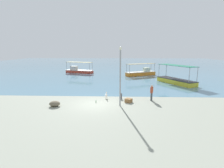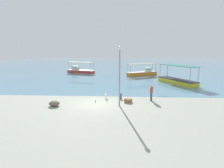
{
  "view_description": "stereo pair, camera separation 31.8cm",
  "coord_description": "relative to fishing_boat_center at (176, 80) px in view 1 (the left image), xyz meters",
  "views": [
    {
      "loc": [
        2.23,
        -16.59,
        5.37
      ],
      "look_at": [
        1.46,
        3.8,
        1.32
      ],
      "focal_mm": 28.0,
      "sensor_mm": 36.0,
      "label": 1
    },
    {
      "loc": [
        2.55,
        -16.58,
        5.37
      ],
      "look_at": [
        1.46,
        3.8,
        1.32
      ],
      "focal_mm": 28.0,
      "sensor_mm": 36.0,
      "label": 2
    }
  ],
  "objects": [
    {
      "name": "fishing_boat_near_right",
      "position": [
        -18.53,
        12.52,
        0.03
      ],
      "size": [
        6.71,
        3.63,
        2.5
      ],
      "color": "#C4432E",
      "rests_on": "harbor_water"
    },
    {
      "name": "glass_bottle",
      "position": [
        -11.48,
        -10.62,
        -0.45
      ],
      "size": [
        0.07,
        0.07,
        0.27
      ],
      "color": "#3F7F4C",
      "rests_on": "ground"
    },
    {
      "name": "mooring_bollard",
      "position": [
        -8.91,
        -9.16,
        -0.21
      ],
      "size": [
        0.29,
        0.29,
        0.66
      ],
      "color": "#47474C",
      "rests_on": "ground"
    },
    {
      "name": "net_pile",
      "position": [
        -15.27,
        -12.0,
        -0.3
      ],
      "size": [
        1.03,
        0.87,
        0.52
      ],
      "primitive_type": "ellipsoid",
      "color": "#69604C",
      "rests_on": "ground"
    },
    {
      "name": "cargo_crate",
      "position": [
        -8.12,
        -10.4,
        -0.37
      ],
      "size": [
        0.85,
        0.84,
        0.38
      ],
      "primitive_type": "cube",
      "rotation": [
        0.0,
        0.0,
        5.7
      ],
      "color": "brown",
      "rests_on": "ground"
    },
    {
      "name": "pelican",
      "position": [
        -10.53,
        -9.06,
        -0.18
      ],
      "size": [
        0.4,
        0.8,
        0.8
      ],
      "color": "#E0997A",
      "rests_on": "ground"
    },
    {
      "name": "harbor_water",
      "position": [
        -11.4,
        36.78,
        -0.56
      ],
      "size": [
        110.0,
        90.0,
        0.0
      ],
      "primitive_type": "cube",
      "color": "teal",
      "rests_on": "ground"
    },
    {
      "name": "fishing_boat_center",
      "position": [
        0.0,
        0.0,
        0.0
      ],
      "size": [
        4.91,
        6.99,
        2.93
      ],
      "color": "gold",
      "rests_on": "harbor_water"
    },
    {
      "name": "fishing_boat_far_left",
      "position": [
        -4.42,
        8.78,
        0.05
      ],
      "size": [
        6.58,
        4.24,
        2.46
      ],
      "color": "orange",
      "rests_on": "harbor_water"
    },
    {
      "name": "lamp_post",
      "position": [
        -9.01,
        -11.52,
        2.6
      ],
      "size": [
        0.28,
        0.28,
        5.61
      ],
      "color": "gray",
      "rests_on": "ground"
    },
    {
      "name": "fisherman_standing",
      "position": [
        -5.65,
        -9.68,
        0.35
      ],
      "size": [
        0.36,
        0.45,
        1.69
      ],
      "color": "#3B4043",
      "rests_on": "ground"
    },
    {
      "name": "ground",
      "position": [
        -11.4,
        -11.22,
        -0.56
      ],
      "size": [
        120.0,
        120.0,
        0.0
      ],
      "primitive_type": "plane",
      "color": "gray"
    }
  ]
}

